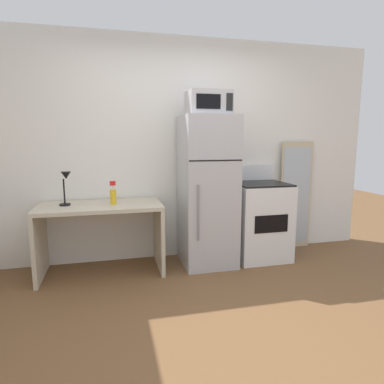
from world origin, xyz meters
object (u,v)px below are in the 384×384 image
object	(u,v)px
desk	(101,224)
spray_bottle	(113,195)
refrigerator	(207,191)
leaning_mirror	(295,195)
microwave	(208,103)
oven_range	(259,220)
desk_lamp	(66,183)

from	to	relation	value
desk	spray_bottle	bearing A→B (deg)	-13.94
refrigerator	spray_bottle	bearing A→B (deg)	-177.87
spray_bottle	leaning_mirror	xyz separation A→B (m)	(2.33, 0.31, -0.15)
desk	microwave	bearing A→B (deg)	-0.79
spray_bottle	oven_range	xyz separation A→B (m)	(1.71, 0.05, -0.38)
spray_bottle	desk_lamp	bearing A→B (deg)	173.48
desk	oven_range	world-z (taller)	oven_range
desk_lamp	microwave	distance (m)	1.72
desk	desk_lamp	world-z (taller)	desk_lamp
leaning_mirror	spray_bottle	bearing A→B (deg)	-172.43
spray_bottle	refrigerator	bearing A→B (deg)	2.13
microwave	leaning_mirror	bearing A→B (deg)	12.78
desk	leaning_mirror	world-z (taller)	leaning_mirror
spray_bottle	refrigerator	world-z (taller)	refrigerator
desk	desk_lamp	xyz separation A→B (m)	(-0.33, 0.02, 0.46)
microwave	oven_range	world-z (taller)	microwave
spray_bottle	refrigerator	distance (m)	1.04
spray_bottle	oven_range	world-z (taller)	oven_range
refrigerator	leaning_mirror	world-z (taller)	refrigerator
microwave	leaning_mirror	distance (m)	1.73
desk_lamp	refrigerator	xyz separation A→B (m)	(1.51, -0.01, -0.15)
desk_lamp	microwave	bearing A→B (deg)	-1.36
desk_lamp	leaning_mirror	distance (m)	2.83
desk	microwave	distance (m)	1.74
desk	leaning_mirror	size ratio (longest dim) A/B	0.91
spray_bottle	oven_range	bearing A→B (deg)	1.84
desk_lamp	oven_range	world-z (taller)	desk_lamp
microwave	leaning_mirror	world-z (taller)	microwave
desk_lamp	spray_bottle	world-z (taller)	desk_lamp
refrigerator	microwave	bearing A→B (deg)	-89.68
desk_lamp	oven_range	bearing A→B (deg)	0.03
desk	microwave	size ratio (longest dim) A/B	2.78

